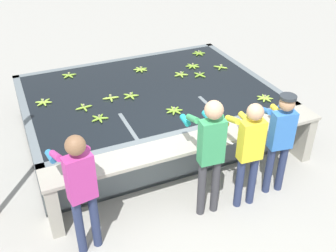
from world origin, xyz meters
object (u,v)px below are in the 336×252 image
object	(u,v)px
banana_bunch_floating_2	(44,102)
banana_bunch_floating_3	(131,96)
worker_0	(80,184)
banana_bunch_floating_11	(141,69)
worker_1	(210,148)
banana_bunch_floating_0	(200,75)
banana_bunch_floating_8	(84,107)
knife_1	(219,138)
banana_bunch_floating_5	(193,66)
banana_bunch_floating_1	(181,74)
banana_bunch_floating_4	(221,67)
knife_0	(246,127)
banana_bunch_floating_10	(99,118)
worker_3	(280,135)
banana_bunch_floating_9	(111,98)
banana_bunch_floating_12	(265,98)
banana_bunch_floating_7	(199,53)
worker_2	(249,147)
banana_bunch_floating_13	(69,75)
banana_bunch_floating_6	(174,110)

from	to	relation	value
banana_bunch_floating_2	banana_bunch_floating_3	size ratio (longest dim) A/B	1.02
worker_0	banana_bunch_floating_11	xyz separation A→B (m)	(1.86, 3.04, -0.16)
worker_1	banana_bunch_floating_2	xyz separation A→B (m)	(-1.71, 2.49, -0.21)
banana_bunch_floating_0	banana_bunch_floating_8	xyz separation A→B (m)	(-2.27, -0.34, 0.00)
banana_bunch_floating_0	knife_1	bearing A→B (deg)	-110.48
banana_bunch_floating_8	banana_bunch_floating_11	xyz separation A→B (m)	(1.35, 1.02, -0.00)
banana_bunch_floating_5	banana_bunch_floating_1	bearing A→B (deg)	-145.51
banana_bunch_floating_1	banana_bunch_floating_4	distance (m)	0.85
knife_0	banana_bunch_floating_10	bearing A→B (deg)	150.24
worker_3	banana_bunch_floating_5	xyz separation A→B (m)	(0.09, 2.81, -0.10)
banana_bunch_floating_3	banana_bunch_floating_9	world-z (taller)	same
worker_1	banana_bunch_floating_11	size ratio (longest dim) A/B	6.24
banana_bunch_floating_4	banana_bunch_floating_12	world-z (taller)	same
banana_bunch_floating_7	banana_bunch_floating_11	xyz separation A→B (m)	(-1.41, -0.28, -0.00)
banana_bunch_floating_2	banana_bunch_floating_5	distance (m)	2.91
knife_1	banana_bunch_floating_9	bearing A→B (deg)	120.54
banana_bunch_floating_1	banana_bunch_floating_4	bearing A→B (deg)	-0.60
banana_bunch_floating_7	banana_bunch_floating_5	bearing A→B (deg)	-127.70
banana_bunch_floating_7	banana_bunch_floating_11	world-z (taller)	same
banana_bunch_floating_7	worker_2	bearing A→B (deg)	-107.16
banana_bunch_floating_13	knife_1	bearing A→B (deg)	-63.09
banana_bunch_floating_3	knife_0	world-z (taller)	banana_bunch_floating_3
banana_bunch_floating_1	banana_bunch_floating_8	xyz separation A→B (m)	(-1.95, -0.50, 0.00)
banana_bunch_floating_5	banana_bunch_floating_10	world-z (taller)	same
worker_2	worker_3	world-z (taller)	worker_2
knife_1	banana_bunch_floating_6	bearing A→B (deg)	104.75
banana_bunch_floating_9	knife_0	size ratio (longest dim) A/B	0.81
banana_bunch_floating_0	worker_1	bearing A→B (deg)	-115.18
banana_bunch_floating_6	banana_bunch_floating_13	xyz separation A→B (m)	(-1.24, 1.98, 0.00)
banana_bunch_floating_10	worker_2	bearing A→B (deg)	-47.29
banana_bunch_floating_8	banana_bunch_floating_7	bearing A→B (deg)	25.38
banana_bunch_floating_0	banana_bunch_floating_10	world-z (taller)	same
banana_bunch_floating_2	banana_bunch_floating_12	distance (m)	3.65
banana_bunch_floating_12	banana_bunch_floating_0	bearing A→B (deg)	114.02
banana_bunch_floating_10	banana_bunch_floating_3	bearing A→B (deg)	36.64
banana_bunch_floating_2	banana_bunch_floating_8	size ratio (longest dim) A/B	1.00
worker_0	banana_bunch_floating_4	bearing A→B (deg)	37.19
worker_2	banana_bunch_floating_13	size ratio (longest dim) A/B	5.83
banana_bunch_floating_3	banana_bunch_floating_1	bearing A→B (deg)	20.62
banana_bunch_floating_3	banana_bunch_floating_13	xyz separation A→B (m)	(-0.78, 1.24, 0.00)
banana_bunch_floating_13	banana_bunch_floating_1	bearing A→B (deg)	-22.90
banana_bunch_floating_3	banana_bunch_floating_2	bearing A→B (deg)	165.21
banana_bunch_floating_7	banana_bunch_floating_10	bearing A→B (deg)	-146.43
banana_bunch_floating_8	knife_1	xyz separation A→B (m)	(1.53, -1.63, -0.01)
worker_1	banana_bunch_floating_0	size ratio (longest dim) A/B	6.39
worker_3	banana_bunch_floating_9	world-z (taller)	worker_3
banana_bunch_floating_12	banana_bunch_floating_13	xyz separation A→B (m)	(-2.79, 2.23, 0.00)
banana_bunch_floating_1	banana_bunch_floating_9	size ratio (longest dim) A/B	0.97
banana_bunch_floating_4	banana_bunch_floating_13	world-z (taller)	same
worker_0	worker_2	distance (m)	2.21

